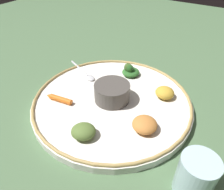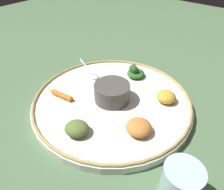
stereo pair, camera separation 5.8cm
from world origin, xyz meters
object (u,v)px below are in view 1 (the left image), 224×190
(center_bowl, at_px, (112,92))
(spoon, at_px, (85,74))
(greens_pile, at_px, (130,70))
(drinking_glass, at_px, (195,178))
(carrot_near_spoon, at_px, (59,99))

(center_bowl, bearing_deg, spoon, 66.63)
(spoon, bearing_deg, greens_pile, -58.25)
(spoon, relative_size, drinking_glass, 1.59)
(center_bowl, xyz_separation_m, greens_pile, (0.14, 0.02, -0.01))
(greens_pile, relative_size, drinking_glass, 0.82)
(greens_pile, bearing_deg, center_bowl, -172.30)
(center_bowl, relative_size, spoon, 0.68)
(spoon, xyz_separation_m, drinking_glass, (-0.19, -0.40, 0.01))
(center_bowl, bearing_deg, drinking_glass, -116.55)
(spoon, bearing_deg, center_bowl, -113.37)
(greens_pile, distance_m, carrot_near_spoon, 0.24)
(center_bowl, relative_size, greens_pile, 1.33)
(spoon, distance_m, greens_pile, 0.15)
(greens_pile, bearing_deg, drinking_glass, -133.87)
(carrot_near_spoon, bearing_deg, greens_pile, -24.24)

